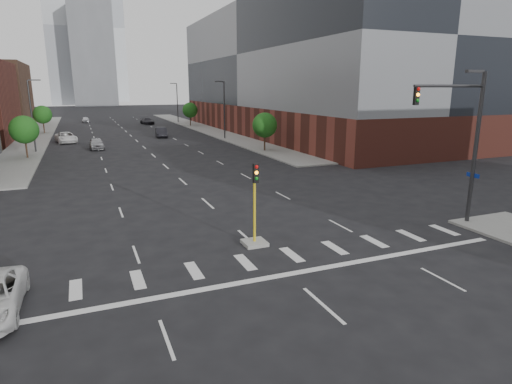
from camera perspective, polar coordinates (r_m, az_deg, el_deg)
ground at (r=15.73m, az=12.86°, el=-17.71°), size 400.00×400.00×0.00m
sidewalk_left_far at (r=85.47m, az=-27.06°, el=6.89°), size 5.00×92.00×0.15m
sidewalk_right_far at (r=88.25m, az=-7.14°, el=8.45°), size 5.00×92.00×0.15m
building_right_main at (r=80.19m, az=5.86°, el=15.77°), size 24.00×70.00×22.00m
tower_left at (r=232.37m, az=-23.52°, el=19.36°), size 22.00×22.00×70.00m
tower_right at (r=273.27m, az=-19.54°, el=19.74°), size 20.00×20.00×80.00m
tower_mid at (r=211.42m, az=-20.98°, el=16.68°), size 18.00×18.00×44.00m
median_traffic_signal at (r=22.51m, az=-0.17°, el=-4.74°), size 1.20×1.20×4.40m
mast_arm_signal at (r=27.70m, az=26.27°, el=7.24°), size 5.12×0.90×9.07m
streetlight_right_a at (r=69.28m, az=-4.32°, el=11.18°), size 1.60×0.22×9.07m
streetlight_right_b at (r=103.11m, az=-10.50°, el=11.84°), size 1.60×0.22×9.07m
streetlight_left at (r=61.12m, az=-27.70°, el=9.32°), size 1.60×0.22×9.07m
tree_left_near at (r=56.32m, az=-28.53°, el=7.32°), size 3.20×3.20×4.85m
tree_left_far at (r=86.14m, az=-26.59°, el=9.21°), size 3.20×3.20×4.85m
tree_right_near at (r=55.58m, az=1.17°, el=8.90°), size 3.20×3.20×4.85m
tree_right_far at (r=93.56m, az=-8.79°, el=10.73°), size 3.20×3.20×4.85m
car_near_left at (r=61.78m, az=-20.51°, el=6.08°), size 1.90×4.55×1.54m
car_mid_right at (r=73.83m, az=-12.52°, el=7.77°), size 2.13×5.01×1.61m
car_far_left at (r=70.83m, az=-23.99°, el=6.67°), size 3.52×6.04×1.58m
car_deep_right at (r=100.61m, az=-14.32°, el=9.15°), size 2.88×5.32×1.46m
car_distant at (r=110.42m, az=-21.77°, el=8.95°), size 1.60×3.92×1.33m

